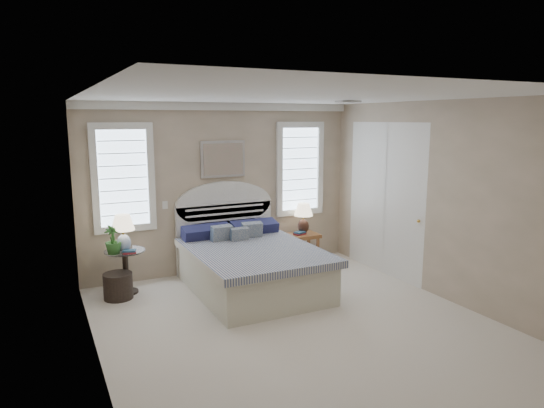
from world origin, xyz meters
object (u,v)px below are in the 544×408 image
at_px(nightstand_right, 303,242).
at_px(lamp_left, 123,229).
at_px(side_table_left, 126,267).
at_px(floor_pot, 118,286).
at_px(bed, 249,263).
at_px(lamp_right, 303,215).

distance_m(nightstand_right, lamp_left, 3.02).
relative_size(side_table_left, floor_pot, 1.59).
xyz_separation_m(floor_pot, lamp_left, (0.12, 0.12, 0.77)).
bearing_deg(side_table_left, bed, -19.74).
height_order(floor_pot, lamp_left, lamp_left).
height_order(nightstand_right, lamp_right, lamp_right).
height_order(bed, side_table_left, bed).
relative_size(side_table_left, lamp_left, 1.20).
distance_m(side_table_left, floor_pot, 0.30).
bearing_deg(floor_pot, side_table_left, 51.20).
xyz_separation_m(bed, lamp_left, (-1.67, 0.53, 0.56)).
xyz_separation_m(nightstand_right, lamp_left, (-2.97, -0.16, 0.56)).
bearing_deg(side_table_left, nightstand_right, 1.94).
bearing_deg(floor_pot, bed, -13.13).
xyz_separation_m(bed, lamp_right, (1.34, 0.76, 0.46)).
bearing_deg(lamp_right, side_table_left, -176.70).
bearing_deg(bed, lamp_left, 162.24).
height_order(nightstand_right, lamp_left, lamp_left).
height_order(side_table_left, floor_pot, side_table_left).
xyz_separation_m(bed, floor_pot, (-1.79, 0.42, -0.21)).
xyz_separation_m(bed, side_table_left, (-1.65, 0.59, 0.00)).
height_order(nightstand_right, floor_pot, nightstand_right).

